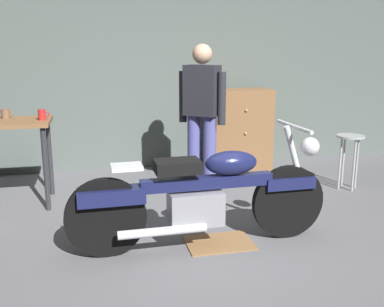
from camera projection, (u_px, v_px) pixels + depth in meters
The scene contains 9 objects.
ground_plane at pixel (214, 249), 3.62m from camera, with size 12.00×12.00×0.00m, color slate.
back_wall at pixel (159, 54), 5.93m from camera, with size 8.00×0.12×3.10m, color #56605B.
motorcycle at pixel (204, 194), 3.59m from camera, with size 2.19×0.60×1.00m.
person_standing at pixel (202, 111), 4.97m from camera, with size 0.46×0.41×1.67m.
shop_stool at pixel (350, 147), 5.10m from camera, with size 0.32×0.32×0.64m.
wooden_dresser at pixel (240, 130), 5.90m from camera, with size 0.80×0.47×1.10m.
drip_tray at pixel (219, 243), 3.72m from camera, with size 0.56×0.40×0.01m, color olive.
mug_brown_stoneware at pixel (6, 114), 4.60m from camera, with size 0.12×0.09×0.10m.
mug_red_diner at pixel (42, 115), 4.49m from camera, with size 0.11×0.07×0.11m.
Camera 1 is at (-0.93, -3.22, 1.59)m, focal length 41.10 mm.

